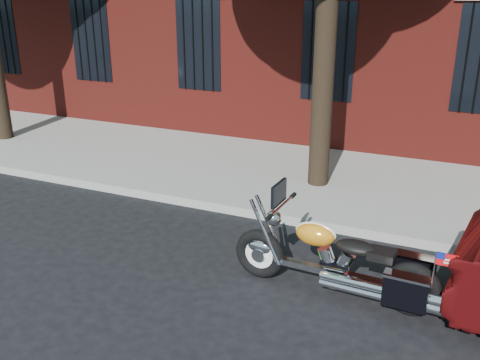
% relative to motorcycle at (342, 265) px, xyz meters
% --- Properties ---
extents(ground, '(120.00, 120.00, 0.00)m').
position_rel_motorcycle_xyz_m(ground, '(-1.72, 0.39, -0.45)').
color(ground, black).
rests_on(ground, ground).
extents(curb, '(40.00, 0.16, 0.15)m').
position_rel_motorcycle_xyz_m(curb, '(-1.72, 1.77, -0.37)').
color(curb, gray).
rests_on(curb, ground).
extents(sidewalk, '(40.00, 3.60, 0.15)m').
position_rel_motorcycle_xyz_m(sidewalk, '(-1.72, 3.65, -0.37)').
color(sidewalk, gray).
rests_on(sidewalk, ground).
extents(motorcycle, '(2.62, 0.81, 1.33)m').
position_rel_motorcycle_xyz_m(motorcycle, '(0.00, 0.00, 0.00)').
color(motorcycle, black).
rests_on(motorcycle, ground).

